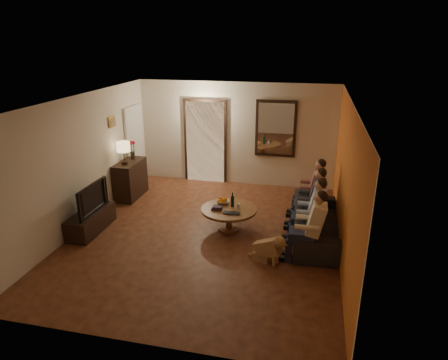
% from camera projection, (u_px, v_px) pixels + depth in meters
% --- Properties ---
extents(floor, '(5.00, 6.00, 0.01)m').
position_uv_depth(floor, '(206.00, 235.00, 7.77)').
color(floor, '#471E13').
rests_on(floor, ground).
extents(ceiling, '(5.00, 6.00, 0.01)m').
position_uv_depth(ceiling, '(203.00, 100.00, 6.88)').
color(ceiling, white).
rests_on(ceiling, back_wall).
extents(back_wall, '(5.00, 0.02, 2.60)m').
position_uv_depth(back_wall, '(236.00, 134.00, 10.07)').
color(back_wall, beige).
rests_on(back_wall, floor).
extents(front_wall, '(5.00, 0.02, 2.60)m').
position_uv_depth(front_wall, '(135.00, 253.00, 4.57)').
color(front_wall, beige).
rests_on(front_wall, floor).
extents(left_wall, '(0.02, 6.00, 2.60)m').
position_uv_depth(left_wall, '(82.00, 162.00, 7.84)').
color(left_wall, beige).
rests_on(left_wall, floor).
extents(right_wall, '(0.02, 6.00, 2.60)m').
position_uv_depth(right_wall, '(346.00, 182.00, 6.81)').
color(right_wall, beige).
rests_on(right_wall, floor).
extents(orange_accent, '(0.01, 6.00, 2.60)m').
position_uv_depth(orange_accent, '(345.00, 182.00, 6.81)').
color(orange_accent, orange).
rests_on(orange_accent, right_wall).
extents(kitchen_doorway, '(1.00, 0.06, 2.10)m').
position_uv_depth(kitchen_doorway, '(205.00, 142.00, 10.31)').
color(kitchen_doorway, '#FFE0A5').
rests_on(kitchen_doorway, floor).
extents(door_trim, '(1.12, 0.04, 2.22)m').
position_uv_depth(door_trim, '(205.00, 142.00, 10.30)').
color(door_trim, black).
rests_on(door_trim, floor).
extents(fridge_glimpse, '(0.45, 0.03, 1.70)m').
position_uv_depth(fridge_glimpse, '(215.00, 148.00, 10.31)').
color(fridge_glimpse, silver).
rests_on(fridge_glimpse, floor).
extents(mirror_frame, '(1.00, 0.05, 1.40)m').
position_uv_depth(mirror_frame, '(276.00, 129.00, 9.76)').
color(mirror_frame, black).
rests_on(mirror_frame, back_wall).
extents(mirror_glass, '(0.86, 0.02, 1.26)m').
position_uv_depth(mirror_glass, '(276.00, 129.00, 9.73)').
color(mirror_glass, white).
rests_on(mirror_glass, back_wall).
extents(white_door, '(0.06, 0.85, 2.04)m').
position_uv_depth(white_door, '(135.00, 146.00, 10.04)').
color(white_door, white).
rests_on(white_door, floor).
extents(framed_art, '(0.03, 0.28, 0.24)m').
position_uv_depth(framed_art, '(112.00, 122.00, 8.84)').
color(framed_art, '#B28C33').
rests_on(framed_art, left_wall).
extents(art_canvas, '(0.01, 0.22, 0.18)m').
position_uv_depth(art_canvas, '(113.00, 122.00, 8.83)').
color(art_canvas, brown).
rests_on(art_canvas, left_wall).
extents(dresser, '(0.45, 0.98, 0.87)m').
position_uv_depth(dresser, '(130.00, 179.00, 9.46)').
color(dresser, black).
rests_on(dresser, floor).
extents(table_lamp, '(0.30, 0.30, 0.54)m').
position_uv_depth(table_lamp, '(124.00, 153.00, 9.02)').
color(table_lamp, beige).
rests_on(table_lamp, dresser).
extents(flower_vase, '(0.14, 0.14, 0.44)m').
position_uv_depth(flower_vase, '(132.00, 150.00, 9.44)').
color(flower_vase, '#B51327').
rests_on(flower_vase, dresser).
extents(tv_stand, '(0.45, 1.21, 0.40)m').
position_uv_depth(tv_stand, '(91.00, 221.00, 7.87)').
color(tv_stand, black).
rests_on(tv_stand, floor).
extents(tv, '(1.01, 0.13, 0.58)m').
position_uv_depth(tv, '(88.00, 198.00, 7.70)').
color(tv, black).
rests_on(tv, tv_stand).
extents(sofa, '(2.23, 0.97, 0.64)m').
position_uv_depth(sofa, '(317.00, 222.00, 7.56)').
color(sofa, black).
rests_on(sofa, floor).
extents(person_a, '(0.60, 0.40, 1.20)m').
position_uv_depth(person_a, '(312.00, 229.00, 6.66)').
color(person_a, tan).
rests_on(person_a, sofa).
extents(person_b, '(0.60, 0.40, 1.20)m').
position_uv_depth(person_b, '(312.00, 215.00, 7.21)').
color(person_b, tan).
rests_on(person_b, sofa).
extents(person_c, '(0.60, 0.40, 1.20)m').
position_uv_depth(person_c, '(313.00, 202.00, 7.76)').
color(person_c, tan).
rests_on(person_c, sofa).
extents(person_d, '(0.60, 0.40, 1.20)m').
position_uv_depth(person_d, '(313.00, 191.00, 8.31)').
color(person_d, tan).
rests_on(person_d, sofa).
extents(dog, '(0.61, 0.41, 0.56)m').
position_uv_depth(dog, '(267.00, 247.00, 6.74)').
color(dog, '#A56E4C').
rests_on(dog, floor).
extents(coffee_table, '(1.27, 1.27, 0.45)m').
position_uv_depth(coffee_table, '(229.00, 219.00, 7.92)').
color(coffee_table, brown).
rests_on(coffee_table, floor).
extents(bowl, '(0.26, 0.26, 0.06)m').
position_uv_depth(bowl, '(223.00, 202.00, 8.07)').
color(bowl, white).
rests_on(bowl, coffee_table).
extents(oranges, '(0.20, 0.20, 0.08)m').
position_uv_depth(oranges, '(223.00, 199.00, 8.05)').
color(oranges, orange).
rests_on(oranges, bowl).
extents(wine_bottle, '(0.07, 0.07, 0.31)m').
position_uv_depth(wine_bottle, '(232.00, 199.00, 7.87)').
color(wine_bottle, black).
rests_on(wine_bottle, coffee_table).
extents(wine_glass, '(0.06, 0.06, 0.10)m').
position_uv_depth(wine_glass, '(238.00, 206.00, 7.83)').
color(wine_glass, silver).
rests_on(wine_glass, coffee_table).
extents(book_stack, '(0.20, 0.15, 0.07)m').
position_uv_depth(book_stack, '(217.00, 208.00, 7.78)').
color(book_stack, black).
rests_on(book_stack, coffee_table).
extents(laptop, '(0.33, 0.21, 0.03)m').
position_uv_depth(laptop, '(231.00, 214.00, 7.56)').
color(laptop, black).
rests_on(laptop, coffee_table).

